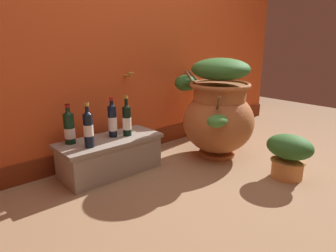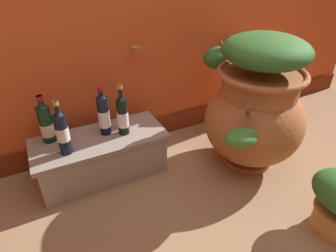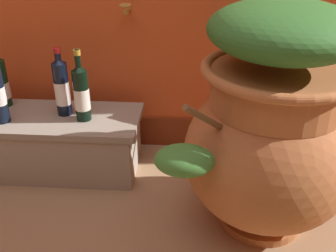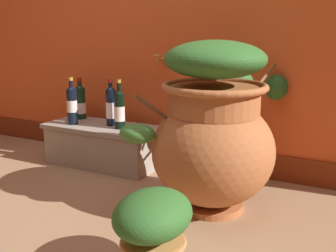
# 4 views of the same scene
# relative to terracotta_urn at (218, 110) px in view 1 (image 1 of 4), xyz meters

# --- Properties ---
(ground_plane) EXTENTS (7.00, 7.00, 0.00)m
(ground_plane) POSITION_rel_terracotta_urn_xyz_m (-0.55, -0.51, -0.43)
(ground_plane) COLOR #9E7A56
(back_wall) EXTENTS (4.40, 0.33, 2.60)m
(back_wall) POSITION_rel_terracotta_urn_xyz_m (-0.55, 0.69, 0.86)
(back_wall) COLOR #D15123
(back_wall) RESTS_ON ground_plane
(terracotta_urn) EXTENTS (0.74, 0.94, 0.90)m
(terracotta_urn) POSITION_rel_terracotta_urn_xyz_m (0.00, 0.00, 0.00)
(terracotta_urn) COLOR #B26638
(terracotta_urn) RESTS_ON ground_plane
(stone_ledge) EXTENTS (0.83, 0.37, 0.29)m
(stone_ledge) POSITION_rel_terracotta_urn_xyz_m (-0.96, 0.32, -0.28)
(stone_ledge) COLOR #9E9384
(stone_ledge) RESTS_ON ground_plane
(wine_bottle_left) EXTENTS (0.07, 0.07, 0.33)m
(wine_bottle_left) POSITION_rel_terracotta_urn_xyz_m (-0.90, 0.35, -0.00)
(wine_bottle_left) COLOR black
(wine_bottle_left) RESTS_ON stone_ledge
(wine_bottle_middle) EXTENTS (0.07, 0.07, 0.33)m
(wine_bottle_middle) POSITION_rel_terracotta_urn_xyz_m (-0.80, 0.30, -0.01)
(wine_bottle_middle) COLOR black
(wine_bottle_middle) RESTS_ON stone_ledge
(wine_bottle_right) EXTENTS (0.08, 0.08, 0.31)m
(wine_bottle_right) POSITION_rel_terracotta_urn_xyz_m (-1.24, 0.42, -0.01)
(wine_bottle_right) COLOR black
(wine_bottle_right) RESTS_ON stone_ledge
(wine_bottle_back) EXTENTS (0.07, 0.07, 0.33)m
(wine_bottle_back) POSITION_rel_terracotta_urn_xyz_m (-1.17, 0.25, 0.00)
(wine_bottle_back) COLOR black
(wine_bottle_back) RESTS_ON stone_ledge
(potted_shrub) EXTENTS (0.29, 0.36, 0.35)m
(potted_shrub) POSITION_rel_terracotta_urn_xyz_m (0.03, -0.70, -0.23)
(potted_shrub) COLOR #D68E4C
(potted_shrub) RESTS_ON ground_plane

